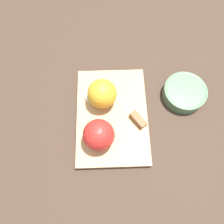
{
  "coord_description": "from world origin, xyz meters",
  "views": [
    {
      "loc": [
        -0.24,
        0.03,
        0.64
      ],
      "look_at": [
        0.0,
        0.0,
        0.04
      ],
      "focal_mm": 35.0,
      "sensor_mm": 36.0,
      "label": 1
    }
  ],
  "objects_px": {
    "apple_half_left": "(99,135)",
    "knife": "(136,117)",
    "bowl": "(185,92)",
    "apple_half_right": "(102,94)"
  },
  "relations": [
    {
      "from": "apple_half_left",
      "to": "knife",
      "type": "distance_m",
      "value": 0.13
    },
    {
      "from": "apple_half_left",
      "to": "bowl",
      "type": "distance_m",
      "value": 0.31
    },
    {
      "from": "knife",
      "to": "bowl",
      "type": "height_order",
      "value": "knife"
    },
    {
      "from": "knife",
      "to": "bowl",
      "type": "bearing_deg",
      "value": -99.82
    },
    {
      "from": "apple_half_right",
      "to": "bowl",
      "type": "distance_m",
      "value": 0.27
    },
    {
      "from": "knife",
      "to": "apple_half_right",
      "type": "bearing_deg",
      "value": 20.84
    },
    {
      "from": "apple_half_left",
      "to": "apple_half_right",
      "type": "distance_m",
      "value": 0.13
    },
    {
      "from": "apple_half_right",
      "to": "apple_half_left",
      "type": "bearing_deg",
      "value": -91.43
    },
    {
      "from": "apple_half_left",
      "to": "bowl",
      "type": "height_order",
      "value": "apple_half_left"
    },
    {
      "from": "apple_half_left",
      "to": "knife",
      "type": "height_order",
      "value": "apple_half_left"
    }
  ]
}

